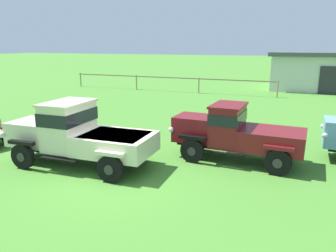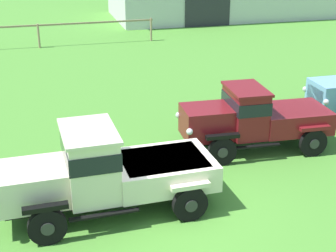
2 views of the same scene
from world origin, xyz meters
TOP-DOWN VIEW (x-y plane):
  - ground_plane at (0.00, 0.00)m, footprint 240.00×240.00m
  - paddock_fence at (-5.97, 19.12)m, footprint 19.47×0.41m
  - vintage_truck_second_in_line at (-1.89, 0.43)m, footprint 5.60×2.50m
  - vintage_truck_midrow_center at (3.25, 2.97)m, footprint 4.87×2.23m

SIDE VIEW (x-z plane):
  - ground_plane at x=0.00m, z-range 0.00..0.00m
  - paddock_fence at x=-5.97m, z-range 0.38..1.76m
  - vintage_truck_midrow_center at x=3.25m, z-range 0.04..2.14m
  - vintage_truck_second_in_line at x=-1.89m, z-range -0.01..2.27m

